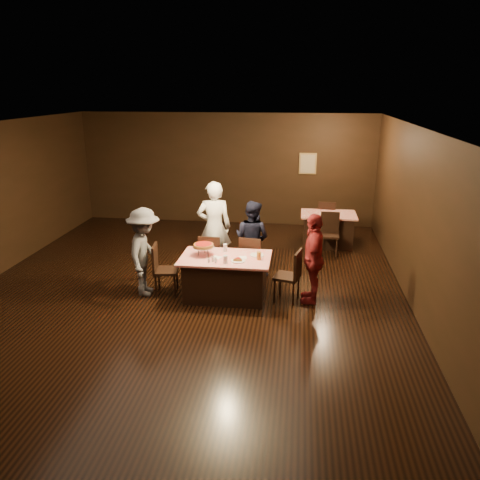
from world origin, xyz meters
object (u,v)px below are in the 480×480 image
chair_end_left (166,270)px  diner_red_shirt (313,258)px  chair_far_right (252,259)px  diner_white_jacket (214,227)px  glass_amber (259,256)px  diner_navy_hoodie (252,238)px  plate_empty (257,255)px  main_table (226,277)px  glass_back (225,248)px  chair_end_right (287,275)px  chair_far_left (211,257)px  chair_back_far (327,219)px  back_table (328,229)px  chair_back_near (329,234)px  pizza_stand (204,246)px  glass_front_left (225,259)px  diner_grey_knit (145,252)px

chair_end_left → diner_red_shirt: size_ratio=0.59×
chair_far_right → diner_white_jacket: size_ratio=0.50×
chair_far_right → glass_amber: 0.90m
diner_white_jacket → diner_navy_hoodie: diner_white_jacket is taller
chair_end_left → diner_navy_hoodie: bearing=-59.4°
plate_empty → glass_amber: 0.22m
main_table → chair_far_right: size_ratio=1.68×
glass_back → chair_end_right: bearing=-14.6°
chair_far_left → chair_back_far: size_ratio=1.00×
main_table → glass_amber: bearing=-4.8°
diner_white_jacket → glass_amber: 1.63m
chair_back_far → diner_navy_hoodie: (-1.62, -2.71, 0.29)m
plate_empty → glass_amber: (0.05, -0.20, 0.06)m
main_table → chair_back_far: 4.32m
back_table → chair_back_near: 0.71m
chair_far_left → diner_white_jacket: diner_white_jacket is taller
diner_red_shirt → pizza_stand: (-1.95, 0.02, 0.14)m
diner_navy_hoodie → glass_amber: 1.21m
chair_end_right → pizza_stand: pizza_stand is taller
chair_end_right → glass_front_left: 1.15m
pizza_stand → glass_back: size_ratio=2.71×
chair_end_right → glass_front_left: size_ratio=6.79×
plate_empty → main_table: bearing=-164.7°
chair_end_left → glass_amber: (1.70, -0.05, 0.37)m
diner_grey_knit → glass_front_left: (1.52, -0.26, 0.03)m
chair_back_near → glass_front_left: bearing=-122.6°
chair_far_left → glass_amber: bearing=142.6°
diner_white_jacket → chair_far_right: bearing=139.2°
diner_navy_hoodie → glass_front_left: (-0.31, -1.44, 0.07)m
chair_far_left → diner_navy_hoodie: diner_navy_hoodie is taller
chair_back_far → diner_grey_knit: bearing=55.4°
diner_navy_hoodie → plate_empty: 1.00m
diner_white_jacket → chair_back_near: bearing=-162.1°
chair_back_far → diner_grey_knit: diner_grey_knit is taller
chair_end_right → diner_grey_knit: size_ratio=0.59×
plate_empty → glass_back: size_ratio=1.79×
chair_back_far → back_table: bearing=96.9°
main_table → chair_back_near: (1.97, 2.55, 0.09)m
back_table → chair_far_left: size_ratio=1.37×
plate_empty → glass_front_left: bearing=-138.0°
chair_end_left → diner_white_jacket: 1.47m
chair_end_left → pizza_stand: 0.85m
glass_amber → chair_far_left: bearing=141.3°
diner_white_jacket → pizza_stand: (0.02, -1.17, 0.01)m
chair_end_right → glass_front_left: (-1.05, -0.30, 0.37)m
back_table → chair_end_left: chair_end_left is taller
chair_end_right → plate_empty: size_ratio=3.80×
chair_back_near → plate_empty: bearing=-119.2°
diner_navy_hoodie → glass_back: (-0.41, -0.84, 0.07)m
chair_back_near → glass_front_left: size_ratio=6.79×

